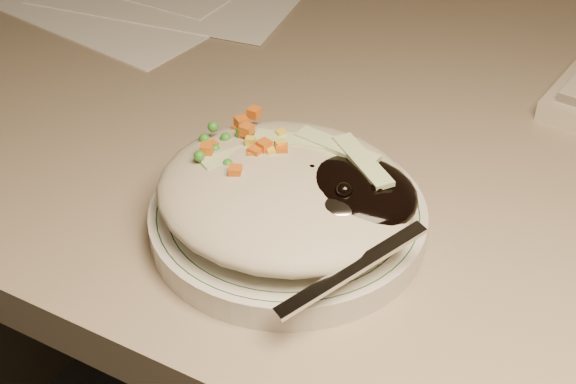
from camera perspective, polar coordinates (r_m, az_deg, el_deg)
The scene contains 4 objects.
desk at distance 0.86m, azimuth 10.95°, elevation -6.90°, with size 1.40×0.70×0.74m.
plate at distance 0.61m, azimuth 0.00°, elevation -1.94°, with size 0.21×0.21×0.02m, color silver.
plate_rim at distance 0.60m, azimuth 0.00°, elevation -1.21°, with size 0.20×0.20×0.00m.
meal at distance 0.58m, azimuth 0.33°, elevation 0.27°, with size 0.21×0.19×0.05m.
Camera 1 is at (0.15, 0.77, 1.14)m, focal length 50.00 mm.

